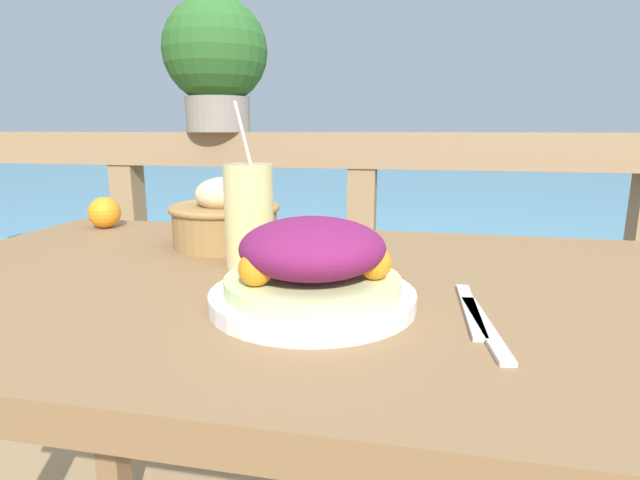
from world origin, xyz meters
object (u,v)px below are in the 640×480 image
Objects in this scene: bread_basket at (225,218)px; potted_plant at (216,58)px; salad_plate at (312,269)px; drink_glass at (249,216)px.

bread_basket is 0.59m from potted_plant.
salad_plate is 0.37m from bread_basket.
drink_glass reaches higher than bread_basket.
potted_plant reaches higher than salad_plate.
drink_glass is at bearing 130.76° from salad_plate.
potted_plant reaches higher than bread_basket.
potted_plant is at bearing 116.51° from drink_glass.
salad_plate is at bearing -49.24° from drink_glass.
salad_plate is 0.21m from drink_glass.
bread_basket is at bearing 128.66° from salad_plate.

